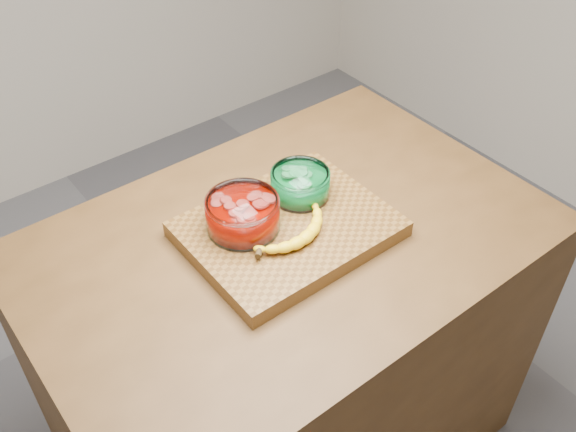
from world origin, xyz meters
TOP-DOWN VIEW (x-y plane):
  - counter at (0.00, 0.00)m, footprint 1.20×0.80m
  - cutting_board at (0.00, 0.00)m, footprint 0.45×0.35m
  - bowl_red at (-0.09, 0.05)m, footprint 0.16×0.16m
  - bowl_green at (0.08, 0.06)m, footprint 0.14×0.14m
  - banana at (-0.02, -0.04)m, footprint 0.24×0.12m

SIDE VIEW (x-z plane):
  - counter at x=0.00m, z-range 0.00..0.90m
  - cutting_board at x=0.00m, z-range 0.90..0.94m
  - banana at x=-0.02m, z-range 0.94..0.97m
  - bowl_green at x=0.08m, z-range 0.94..1.00m
  - bowl_red at x=-0.09m, z-range 0.94..1.02m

